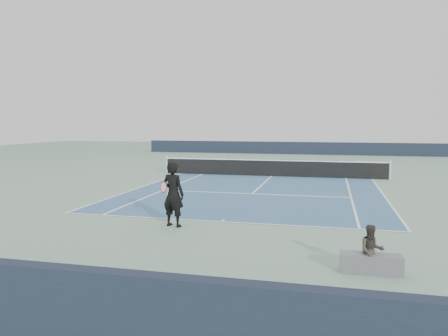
% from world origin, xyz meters
% --- Properties ---
extents(ground, '(80.00, 80.00, 0.00)m').
position_xyz_m(ground, '(0.00, 0.00, 0.00)').
color(ground, gray).
extents(court_surface, '(10.97, 23.77, 0.01)m').
position_xyz_m(court_surface, '(0.00, 0.00, 0.01)').
color(court_surface, '#386085').
rests_on(court_surface, ground).
extents(tennis_net, '(12.90, 0.10, 1.07)m').
position_xyz_m(tennis_net, '(0.00, 0.00, 0.50)').
color(tennis_net, silver).
rests_on(tennis_net, ground).
extents(windscreen_far, '(30.00, 0.25, 1.20)m').
position_xyz_m(windscreen_far, '(0.00, 17.88, 0.60)').
color(windscreen_far, black).
rests_on(windscreen_far, ground).
extents(windscreen_near, '(30.00, 0.25, 1.20)m').
position_xyz_m(windscreen_near, '(0.00, -19.88, 0.60)').
color(windscreen_near, black).
rests_on(windscreen_near, ground).
extents(tennis_player, '(0.87, 0.69, 1.95)m').
position_xyz_m(tennis_player, '(-1.27, -12.74, 0.98)').
color(tennis_player, black).
rests_on(tennis_player, ground).
extents(tennis_ball, '(0.07, 0.07, 0.07)m').
position_xyz_m(tennis_ball, '(-1.13, -13.35, 0.03)').
color(tennis_ball, '#C4DD2D').
rests_on(tennis_ball, ground).
extents(spectator_bench, '(1.28, 0.59, 1.06)m').
position_xyz_m(spectator_bench, '(4.10, -15.61, 0.35)').
color(spectator_bench, slate).
rests_on(spectator_bench, ground).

